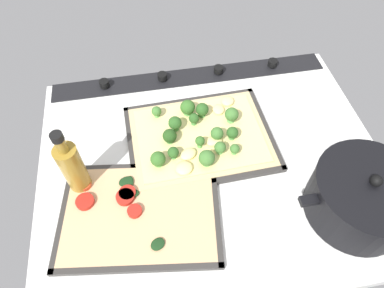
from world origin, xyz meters
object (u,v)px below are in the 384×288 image
at_px(cooking_pot, 362,197).
at_px(broccoli_pizza, 199,135).
at_px(baking_tray_back, 140,214).
at_px(oil_bottle, 73,168).
at_px(veggie_pizza_back, 137,211).
at_px(baking_tray_front, 200,139).

bearing_deg(cooking_pot, broccoli_pizza, -39.66).
relative_size(baking_tray_back, cooking_pot, 1.30).
xyz_separation_m(baking_tray_back, oil_bottle, (0.13, -0.09, 0.08)).
distance_m(veggie_pizza_back, cooking_pot, 0.48).
relative_size(broccoli_pizza, cooking_pot, 1.19).
bearing_deg(cooking_pot, oil_bottle, -15.52).
bearing_deg(baking_tray_back, broccoli_pizza, -132.75).
distance_m(baking_tray_front, oil_bottle, 0.32).
bearing_deg(oil_bottle, baking_tray_back, 143.03).
relative_size(broccoli_pizza, oil_bottle, 1.77).
relative_size(baking_tray_front, broccoli_pizza, 1.07).
bearing_deg(veggie_pizza_back, baking_tray_front, -134.49).
distance_m(baking_tray_front, baking_tray_back, 0.25).
bearing_deg(veggie_pizza_back, baking_tray_back, 139.71).
xyz_separation_m(cooking_pot, oil_bottle, (0.59, -0.16, 0.02)).
xyz_separation_m(baking_tray_front, oil_bottle, (0.29, 0.09, 0.08)).
relative_size(baking_tray_front, veggie_pizza_back, 1.06).
bearing_deg(oil_bottle, veggie_pizza_back, 143.19).
xyz_separation_m(broccoli_pizza, baking_tray_back, (0.17, 0.18, -0.02)).
bearing_deg(baking_tray_back, cooking_pot, 171.52).
height_order(baking_tray_front, broccoli_pizza, broccoli_pizza).
height_order(baking_tray_front, cooking_pot, cooking_pot).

